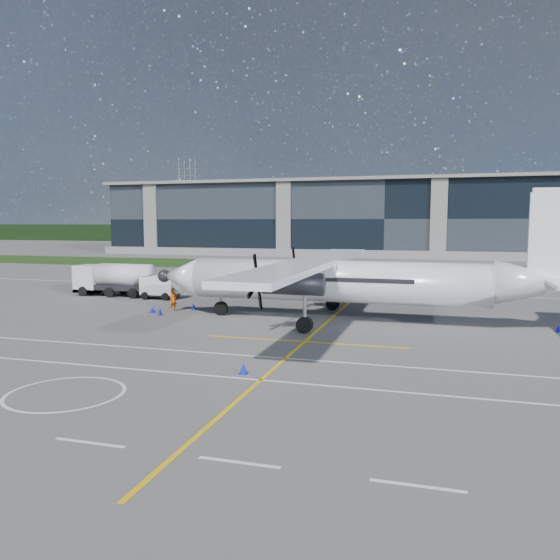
{
  "coord_description": "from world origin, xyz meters",
  "views": [
    {
      "loc": [
        10.38,
        -36.14,
        6.91
      ],
      "look_at": [
        -0.68,
        1.53,
        2.73
      ],
      "focal_mm": 35.0,
      "sensor_mm": 36.0,
      "label": 1
    }
  ],
  "objects_px": {
    "pylon_west": "(188,200)",
    "safety_cone_nose_port": "(160,312)",
    "fuel_tanker_truck": "(110,279)",
    "safety_cone_nose_stbd": "(194,307)",
    "baggage_tug": "(160,287)",
    "ground_crew_person": "(173,298)",
    "turboprop_aircraft": "(352,257)",
    "safety_cone_stbdwing": "(344,290)",
    "safety_cone_tail": "(559,328)",
    "safety_cone_portwing": "(243,368)",
    "safety_cone_fwd": "(152,309)"
  },
  "relations": [
    {
      "from": "baggage_tug",
      "to": "safety_cone_tail",
      "type": "xyz_separation_m",
      "value": [
        31.57,
        -6.57,
        -0.77
      ]
    },
    {
      "from": "ground_crew_person",
      "to": "safety_cone_nose_stbd",
      "type": "distance_m",
      "value": 1.76
    },
    {
      "from": "safety_cone_stbdwing",
      "to": "ground_crew_person",
      "type": "bearing_deg",
      "value": -126.28
    },
    {
      "from": "fuel_tanker_truck",
      "to": "safety_cone_nose_stbd",
      "type": "bearing_deg",
      "value": -26.31
    },
    {
      "from": "pylon_west",
      "to": "safety_cone_nose_port",
      "type": "relative_size",
      "value": 60.0
    },
    {
      "from": "safety_cone_portwing",
      "to": "safety_cone_nose_port",
      "type": "xyz_separation_m",
      "value": [
        -11.45,
        13.15,
        0.0
      ]
    },
    {
      "from": "pylon_west",
      "to": "ground_crew_person",
      "type": "distance_m",
      "value": 164.64
    },
    {
      "from": "turboprop_aircraft",
      "to": "safety_cone_tail",
      "type": "relative_size",
      "value": 60.49
    },
    {
      "from": "turboprop_aircraft",
      "to": "baggage_tug",
      "type": "bearing_deg",
      "value": 160.14
    },
    {
      "from": "fuel_tanker_truck",
      "to": "safety_cone_tail",
      "type": "distance_m",
      "value": 37.85
    },
    {
      "from": "safety_cone_stbdwing",
      "to": "safety_cone_nose_stbd",
      "type": "xyz_separation_m",
      "value": [
        -9.59,
        -13.94,
        0.0
      ]
    },
    {
      "from": "pylon_west",
      "to": "safety_cone_stbdwing",
      "type": "relative_size",
      "value": 60.0
    },
    {
      "from": "safety_cone_stbdwing",
      "to": "safety_cone_nose_port",
      "type": "bearing_deg",
      "value": -123.11
    },
    {
      "from": "pylon_west",
      "to": "safety_cone_portwing",
      "type": "height_order",
      "value": "pylon_west"
    },
    {
      "from": "turboprop_aircraft",
      "to": "safety_cone_portwing",
      "type": "relative_size",
      "value": 60.49
    },
    {
      "from": "turboprop_aircraft",
      "to": "fuel_tanker_truck",
      "type": "distance_m",
      "value": 25.24
    },
    {
      "from": "pylon_west",
      "to": "safety_cone_nose_port",
      "type": "height_order",
      "value": "pylon_west"
    },
    {
      "from": "turboprop_aircraft",
      "to": "safety_cone_fwd",
      "type": "height_order",
      "value": "turboprop_aircraft"
    },
    {
      "from": "baggage_tug",
      "to": "safety_cone_tail",
      "type": "bearing_deg",
      "value": -11.75
    },
    {
      "from": "safety_cone_fwd",
      "to": "fuel_tanker_truck",
      "type": "bearing_deg",
      "value": 139.15
    },
    {
      "from": "turboprop_aircraft",
      "to": "safety_cone_nose_stbd",
      "type": "bearing_deg",
      "value": 172.56
    },
    {
      "from": "baggage_tug",
      "to": "ground_crew_person",
      "type": "distance_m",
      "value": 7.35
    },
    {
      "from": "safety_cone_tail",
      "to": "safety_cone_fwd",
      "type": "xyz_separation_m",
      "value": [
        -28.4,
        -0.41,
        0.0
      ]
    },
    {
      "from": "safety_cone_portwing",
      "to": "safety_cone_fwd",
      "type": "height_order",
      "value": "same"
    },
    {
      "from": "baggage_tug",
      "to": "safety_cone_nose_port",
      "type": "relative_size",
      "value": 6.77
    },
    {
      "from": "safety_cone_fwd",
      "to": "safety_cone_nose_stbd",
      "type": "bearing_deg",
      "value": 38.17
    },
    {
      "from": "safety_cone_stbdwing",
      "to": "safety_cone_fwd",
      "type": "distance_m",
      "value": 20.02
    },
    {
      "from": "fuel_tanker_truck",
      "to": "baggage_tug",
      "type": "distance_m",
      "value": 5.63
    },
    {
      "from": "safety_cone_fwd",
      "to": "safety_cone_portwing",
      "type": "bearing_deg",
      "value": -48.12
    },
    {
      "from": "baggage_tug",
      "to": "safety_cone_nose_port",
      "type": "distance_m",
      "value": 9.01
    },
    {
      "from": "safety_cone_nose_stbd",
      "to": "safety_cone_tail",
      "type": "bearing_deg",
      "value": -3.48
    },
    {
      "from": "safety_cone_portwing",
      "to": "safety_cone_fwd",
      "type": "distance_m",
      "value": 18.87
    },
    {
      "from": "turboprop_aircraft",
      "to": "safety_cone_fwd",
      "type": "relative_size",
      "value": 60.49
    },
    {
      "from": "baggage_tug",
      "to": "safety_cone_fwd",
      "type": "relative_size",
      "value": 6.77
    },
    {
      "from": "turboprop_aircraft",
      "to": "safety_cone_portwing",
      "type": "distance_m",
      "value": 15.24
    },
    {
      "from": "pylon_west",
      "to": "safety_cone_tail",
      "type": "relative_size",
      "value": 60.0
    },
    {
      "from": "safety_cone_nose_stbd",
      "to": "safety_cone_stbdwing",
      "type": "bearing_deg",
      "value": 55.48
    },
    {
      "from": "safety_cone_stbdwing",
      "to": "safety_cone_nose_stbd",
      "type": "relative_size",
      "value": 1.0
    },
    {
      "from": "turboprop_aircraft",
      "to": "fuel_tanker_truck",
      "type": "relative_size",
      "value": 3.72
    },
    {
      "from": "fuel_tanker_truck",
      "to": "safety_cone_portwing",
      "type": "xyz_separation_m",
      "value": [
        21.34,
        -21.61,
        -1.27
      ]
    },
    {
      "from": "turboprop_aircraft",
      "to": "safety_cone_tail",
      "type": "height_order",
      "value": "turboprop_aircraft"
    },
    {
      "from": "turboprop_aircraft",
      "to": "safety_cone_stbdwing",
      "type": "height_order",
      "value": "turboprop_aircraft"
    },
    {
      "from": "safety_cone_tail",
      "to": "safety_cone_stbdwing",
      "type": "distance_m",
      "value": 22.49
    },
    {
      "from": "safety_cone_stbdwing",
      "to": "safety_cone_nose_stbd",
      "type": "bearing_deg",
      "value": -124.52
    },
    {
      "from": "pylon_west",
      "to": "fuel_tanker_truck",
      "type": "relative_size",
      "value": 3.69
    },
    {
      "from": "safety_cone_fwd",
      "to": "safety_cone_nose_port",
      "type": "bearing_deg",
      "value": -38.21
    },
    {
      "from": "turboprop_aircraft",
      "to": "ground_crew_person",
      "type": "height_order",
      "value": "turboprop_aircraft"
    },
    {
      "from": "fuel_tanker_truck",
      "to": "safety_cone_stbdwing",
      "type": "distance_m",
      "value": 22.52
    },
    {
      "from": "safety_cone_nose_port",
      "to": "pylon_west",
      "type": "bearing_deg",
      "value": 115.15
    },
    {
      "from": "pylon_west",
      "to": "safety_cone_stbdwing",
      "type": "distance_m",
      "value": 156.86
    }
  ]
}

